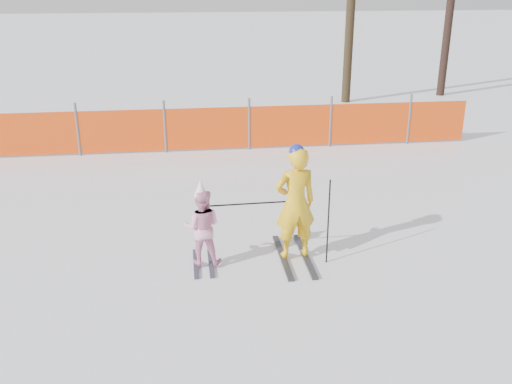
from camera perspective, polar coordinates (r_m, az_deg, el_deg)
ground at (r=8.32m, az=0.44°, el=-7.68°), size 120.00×120.00×0.00m
adult at (r=8.27m, az=3.95°, el=-1.13°), size 0.67×1.41×1.77m
child at (r=8.21m, az=-5.42°, el=-3.46°), size 0.61×0.88×1.32m
ski_poles at (r=8.20m, az=3.60°, el=-2.17°), size 1.70×0.22×1.30m
safety_fence at (r=13.81m, az=-14.68°, el=5.88°), size 17.47×0.06×1.25m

